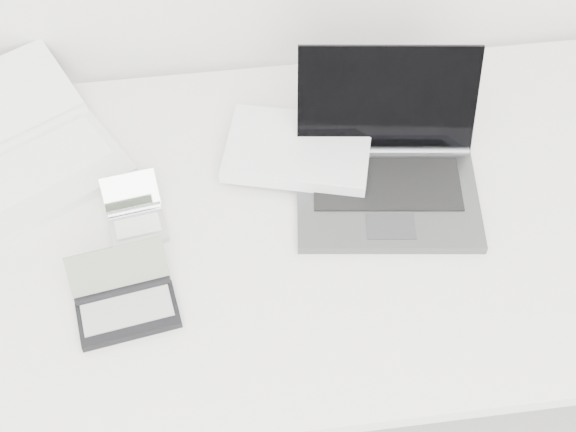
{
  "coord_description": "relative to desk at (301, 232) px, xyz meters",
  "views": [
    {
      "loc": [
        -0.13,
        0.69,
        1.88
      ],
      "look_at": [
        -0.03,
        1.51,
        0.79
      ],
      "focal_mm": 50.0,
      "sensor_mm": 36.0,
      "label": 1
    }
  ],
  "objects": [
    {
      "name": "desk",
      "position": [
        0.0,
        0.0,
        0.0
      ],
      "size": [
        1.6,
        0.8,
        0.73
      ],
      "color": "white",
      "rests_on": "ground"
    },
    {
      "name": "palmtop_charcoal",
      "position": [
        -0.31,
        -0.15,
        0.06
      ],
      "size": [
        0.18,
        0.16,
        0.08
      ],
      "rotation": [
        0.0,
        0.0,
        0.16
      ],
      "color": "black",
      "rests_on": "desk"
    },
    {
      "name": "netbook_open_white",
      "position": [
        -0.49,
        0.2,
        0.07
      ],
      "size": [
        0.43,
        0.46,
        0.08
      ],
      "rotation": [
        0.0,
        0.0,
        0.52
      ],
      "color": "white",
      "rests_on": "desk"
    },
    {
      "name": "laptop_large",
      "position": [
        0.1,
        0.09,
        0.08
      ],
      "size": [
        0.49,
        0.38,
        0.21
      ],
      "rotation": [
        0.0,
        0.0,
        -0.13
      ],
      "color": "#515355",
      "rests_on": "desk"
    },
    {
      "name": "pda_silver",
      "position": [
        -0.29,
        0.02,
        0.06
      ],
      "size": [
        0.11,
        0.13,
        0.07
      ],
      "rotation": [
        0.0,
        0.0,
        0.15
      ],
      "color": "#B8B8BD",
      "rests_on": "desk"
    }
  ]
}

